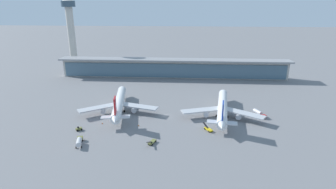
{
  "coord_description": "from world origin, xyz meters",
  "views": [
    {
      "loc": [
        10.43,
        -136.28,
        57.58
      ],
      "look_at": [
        0.0,
        15.53,
        6.92
      ],
      "focal_mm": 29.45,
      "sensor_mm": 36.0,
      "label": 1
    }
  ],
  "objects": [
    {
      "name": "ground_plane",
      "position": [
        0.0,
        0.0,
        0.0
      ],
      "size": [
        1200.0,
        1200.0,
        0.0
      ],
      "primitive_type": "plane",
      "color": "slate"
    },
    {
      "name": "airliner_left_stand",
      "position": [
        -26.45,
        4.52,
        4.74
      ],
      "size": [
        42.91,
        56.35,
        15.04
      ],
      "color": "white",
      "rests_on": "ground"
    },
    {
      "name": "airliner_centre_stand",
      "position": [
        29.98,
        1.56,
        4.74
      ],
      "size": [
        43.09,
        56.45,
        15.04
      ],
      "color": "white",
      "rests_on": "ground"
    },
    {
      "name": "service_truck_near_nose_olive",
      "position": [
        -3.74,
        -31.23,
        0.81
      ],
      "size": [
        3.72,
        6.83,
        2.7
      ],
      "color": "olive",
      "rests_on": "ground"
    },
    {
      "name": "service_truck_under_wing_olive",
      "position": [
        -39.96,
        -20.75,
        0.87
      ],
      "size": [
        3.3,
        3.11,
        2.05
      ],
      "color": "olive",
      "rests_on": "ground"
    },
    {
      "name": "service_truck_mid_apron_olive",
      "position": [
        -34.53,
        -34.31,
        1.71
      ],
      "size": [
        4.55,
        8.89,
        2.95
      ],
      "color": "olive",
      "rests_on": "ground"
    },
    {
      "name": "service_truck_by_tail_yellow",
      "position": [
        21.34,
        -16.53,
        0.81
      ],
      "size": [
        4.73,
        6.49,
        2.7
      ],
      "color": "yellow",
      "rests_on": "ground"
    },
    {
      "name": "service_truck_on_taxiway_red",
      "position": [
        49.64,
        3.32,
        1.71
      ],
      "size": [
        5.69,
        8.74,
        2.95
      ],
      "color": "#B21E1E",
      "rests_on": "ground"
    },
    {
      "name": "terminal_building",
      "position": [
        0.0,
        81.31,
        7.87
      ],
      "size": [
        183.6,
        12.8,
        15.2
      ],
      "color": "beige",
      "rests_on": "ground"
    },
    {
      "name": "control_tower",
      "position": [
        -93.8,
        109.56,
        36.51
      ],
      "size": [
        12.0,
        12.0,
        66.82
      ],
      "color": "beige",
      "rests_on": "ground"
    },
    {
      "name": "safety_cone_alpha",
      "position": [
        -31.11,
        -12.53,
        0.32
      ],
      "size": [
        0.62,
        0.62,
        0.7
      ],
      "color": "orange",
      "rests_on": "ground"
    },
    {
      "name": "safety_cone_bravo",
      "position": [
        -12.53,
        -13.74,
        0.32
      ],
      "size": [
        0.62,
        0.62,
        0.7
      ],
      "color": "orange",
      "rests_on": "ground"
    }
  ]
}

